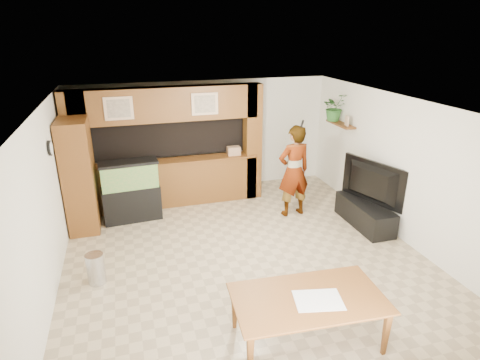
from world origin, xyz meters
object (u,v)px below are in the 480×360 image
object	(u,v)px
television	(368,183)
dining_table	(308,321)
pantry_cabinet	(79,176)
aquarium	(131,192)
person	(294,171)

from	to	relation	value
television	dining_table	distance (m)	3.66
pantry_cabinet	television	xyz separation A→B (m)	(5.35, -1.46, -0.19)
aquarium	television	size ratio (longest dim) A/B	0.87
dining_table	television	bearing A→B (deg)	50.28
dining_table	person	bearing A→B (deg)	73.42
person	pantry_cabinet	bearing A→B (deg)	-14.02
pantry_cabinet	dining_table	world-z (taller)	pantry_cabinet
pantry_cabinet	television	bearing A→B (deg)	-15.27
pantry_cabinet	person	size ratio (longest dim) A/B	1.12
pantry_cabinet	aquarium	bearing A→B (deg)	6.24
pantry_cabinet	television	size ratio (longest dim) A/B	1.50
person	aquarium	bearing A→B (deg)	-17.95
television	person	xyz separation A→B (m)	(-1.19, 0.87, 0.07)
pantry_cabinet	dining_table	bearing A→B (deg)	-54.94
pantry_cabinet	aquarium	world-z (taller)	pantry_cabinet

